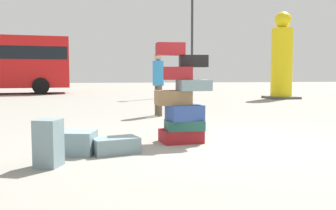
{
  "coord_description": "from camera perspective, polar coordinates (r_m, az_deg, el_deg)",
  "views": [
    {
      "loc": [
        -1.6,
        -5.66,
        1.12
      ],
      "look_at": [
        -0.42,
        1.43,
        0.5
      ],
      "focal_mm": 39.13,
      "sensor_mm": 36.0,
      "label": 1
    }
  ],
  "objects": [
    {
      "name": "suitcase_teal_behind_tower",
      "position": [
        8.25,
        3.42,
        -2.02
      ],
      "size": [
        0.59,
        0.44,
        0.25
      ],
      "primitive_type": "cube",
      "rotation": [
        0.0,
        0.0,
        -0.04
      ],
      "color": "#26594C",
      "rests_on": "ground"
    },
    {
      "name": "suitcase_slate_right_side",
      "position": [
        4.65,
        -18.12,
        -5.66
      ],
      "size": [
        0.35,
        0.36,
        0.57
      ],
      "primitive_type": "cube",
      "rotation": [
        0.0,
        0.0,
        -0.34
      ],
      "color": "gray",
      "rests_on": "ground"
    },
    {
      "name": "suitcase_slate_upright_blue",
      "position": [
        5.24,
        -8.17,
        -6.24
      ],
      "size": [
        0.72,
        0.55,
        0.22
      ],
      "primitive_type": "cube",
      "rotation": [
        0.0,
        0.0,
        0.29
      ],
      "color": "gray",
      "rests_on": "ground"
    },
    {
      "name": "suitcase_tower",
      "position": [
        5.96,
        2.16,
        0.92
      ],
      "size": [
        0.91,
        0.73,
        1.62
      ],
      "color": "maroon",
      "rests_on": "ground"
    },
    {
      "name": "person_bearded_onlooker",
      "position": [
        9.69,
        -1.51,
        4.2
      ],
      "size": [
        0.3,
        0.33,
        1.68
      ],
      "rotation": [
        0.0,
        0.0,
        -1.35
      ],
      "color": "brown",
      "rests_on": "ground"
    },
    {
      "name": "lamp_post",
      "position": [
        18.89,
        3.79,
        14.24
      ],
      "size": [
        0.36,
        0.36,
        6.47
      ],
      "color": "#333338",
      "rests_on": "ground"
    },
    {
      "name": "ground_plane",
      "position": [
        5.99,
        6.23,
        -5.89
      ],
      "size": [
        80.0,
        80.0,
        0.0
      ],
      "primitive_type": "plane",
      "color": "gray"
    },
    {
      "name": "yellow_dummy_statue",
      "position": [
        17.27,
        17.32,
        6.65
      ],
      "size": [
        1.31,
        1.31,
        3.86
      ],
      "color": "yellow",
      "rests_on": "ground"
    },
    {
      "name": "suitcase_slate_foreground_near",
      "position": [
        5.29,
        -14.23,
        -5.7
      ],
      "size": [
        0.62,
        0.54,
        0.32
      ],
      "primitive_type": "cube",
      "rotation": [
        0.0,
        0.0,
        -0.24
      ],
      "color": "gray",
      "rests_on": "ground"
    }
  ]
}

